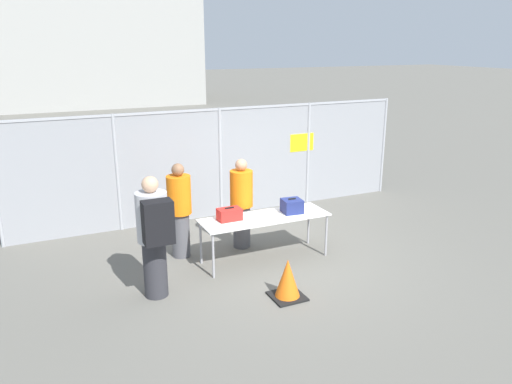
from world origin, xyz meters
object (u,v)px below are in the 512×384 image
object	(u,v)px
suitcase_red	(229,214)
security_worker_near	(241,202)
traveler_hooded	(154,233)
utility_trailer	(273,165)
suitcase_navy	(292,206)
inspection_table	(265,220)
security_worker_far	(180,209)
traffic_cone	(288,280)

from	to	relation	value
suitcase_red	security_worker_near	world-z (taller)	security_worker_near
suitcase_red	traveler_hooded	world-z (taller)	traveler_hooded
utility_trailer	suitcase_navy	bearing A→B (deg)	-113.03
traveler_hooded	utility_trailer	size ratio (longest dim) A/B	0.52
utility_trailer	inspection_table	bearing A→B (deg)	-118.32
suitcase_red	suitcase_navy	size ratio (longest dim) A/B	1.10
inspection_table	security_worker_far	xyz separation A→B (m)	(-1.27, 0.75, 0.14)
inspection_table	security_worker_far	world-z (taller)	security_worker_far
inspection_table	traffic_cone	world-z (taller)	inspection_table
utility_trailer	traffic_cone	distance (m)	6.59
security_worker_far	traffic_cone	bearing A→B (deg)	143.23
traveler_hooded	traffic_cone	size ratio (longest dim) A/B	3.04
inspection_table	suitcase_navy	bearing A→B (deg)	0.24
suitcase_navy	traveler_hooded	size ratio (longest dim) A/B	0.20
inspection_table	suitcase_navy	world-z (taller)	suitcase_navy
utility_trailer	security_worker_far	bearing A→B (deg)	-134.26
traveler_hooded	security_worker_near	bearing A→B (deg)	12.76
suitcase_red	traveler_hooded	distance (m)	1.57
security_worker_far	traffic_cone	distance (m)	2.41
suitcase_red	traveler_hooded	bearing A→B (deg)	-155.45
suitcase_navy	utility_trailer	xyz separation A→B (m)	(1.96, 4.61, -0.49)
suitcase_red	traffic_cone	size ratio (longest dim) A/B	0.65
suitcase_red	security_worker_near	distance (m)	0.76
traveler_hooded	utility_trailer	bearing A→B (deg)	28.30
traffic_cone	traveler_hooded	bearing A→B (deg)	154.98
suitcase_red	utility_trailer	xyz separation A→B (m)	(3.09, 4.51, -0.48)
suitcase_red	traffic_cone	bearing A→B (deg)	-77.51
inspection_table	security_worker_far	size ratio (longest dim) A/B	1.33
security_worker_far	security_worker_near	bearing A→B (deg)	-154.90
suitcase_navy	utility_trailer	distance (m)	5.03
traveler_hooded	traffic_cone	distance (m)	2.06
traveler_hooded	security_worker_far	xyz separation A→B (m)	(0.76, 1.31, -0.15)
inspection_table	suitcase_red	xyz separation A→B (m)	(-0.61, 0.10, 0.16)
suitcase_navy	security_worker_far	size ratio (longest dim) A/B	0.21
security_worker_far	inspection_table	bearing A→B (deg)	177.58
security_worker_near	inspection_table	bearing A→B (deg)	118.92
suitcase_red	traffic_cone	xyz separation A→B (m)	(0.32, -1.46, -0.61)
traffic_cone	inspection_table	bearing A→B (deg)	78.30
suitcase_red	security_worker_near	size ratio (longest dim) A/B	0.24
utility_trailer	security_worker_near	bearing A→B (deg)	-123.77
inspection_table	traffic_cone	bearing A→B (deg)	-101.70
traffic_cone	security_worker_near	bearing A→B (deg)	85.90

